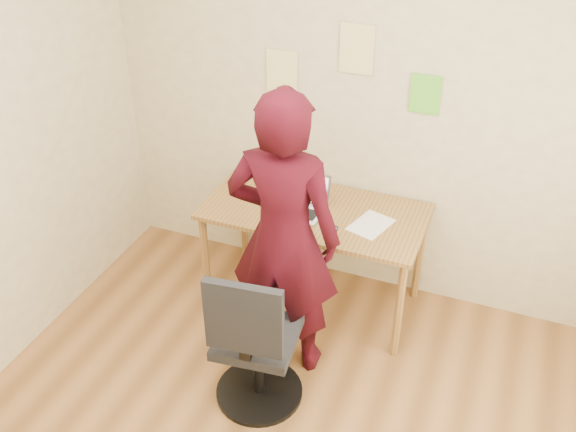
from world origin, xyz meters
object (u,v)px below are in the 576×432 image
at_px(desk, 315,221).
at_px(phone, 331,232).
at_px(office_chair, 254,349).
at_px(person, 284,238).
at_px(laptop, 302,202).

bearing_deg(desk, phone, -49.98).
bearing_deg(office_chair, desk, 83.53).
relative_size(phone, office_chair, 0.15).
height_order(phone, office_chair, office_chair).
bearing_deg(office_chair, phone, 70.47).
distance_m(desk, person, 0.60).
height_order(desk, phone, phone).
xyz_separation_m(laptop, office_chair, (0.08, -0.95, -0.37)).
relative_size(desk, phone, 9.72).
bearing_deg(desk, office_chair, -89.89).
xyz_separation_m(desk, phone, (0.18, -0.21, 0.09)).
distance_m(laptop, phone, 0.32).
xyz_separation_m(desk, office_chair, (0.00, -0.97, -0.24)).
bearing_deg(phone, person, -123.87).
xyz_separation_m(phone, office_chair, (-0.17, -0.76, -0.33)).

